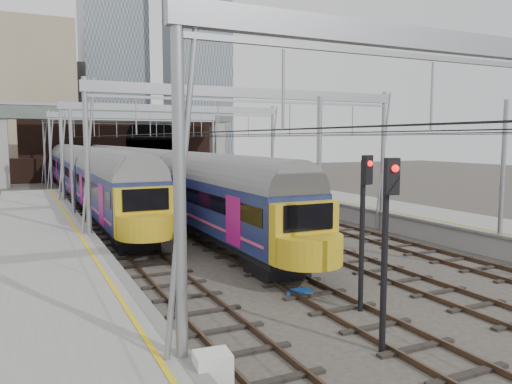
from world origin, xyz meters
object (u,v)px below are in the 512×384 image
train_main (130,172)px  signal_near_left (387,232)px  train_second (73,168)px  signal_near_centre (364,214)px

train_main → signal_near_left: size_ratio=12.57×
train_main → train_second: (-4.00, 8.05, 0.06)m
signal_near_left → signal_near_centre: (1.37, 2.68, -0.02)m
train_main → train_second: train_second is taller
train_second → signal_near_centre: 41.30m
signal_near_centre → train_second: bearing=78.7°
signal_near_left → signal_near_centre: size_ratio=1.01×
train_main → train_second: 8.99m
train_main → signal_near_left: bearing=-91.5°
signal_near_left → signal_near_centre: bearing=75.7°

